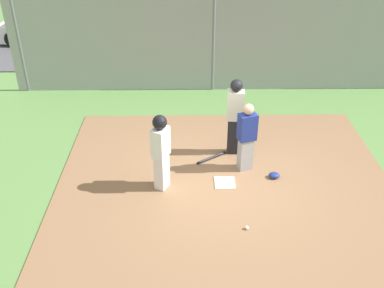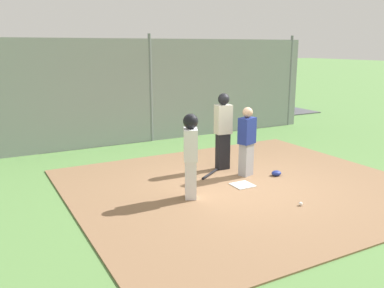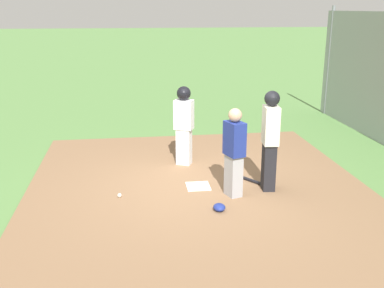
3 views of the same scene
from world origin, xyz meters
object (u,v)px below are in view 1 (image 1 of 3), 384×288
Objects in this scene: baseball_bat at (211,158)px; parked_car_white at (53,27)px; home_plate at (225,183)px; runner at (161,147)px; parked_car_dark at (300,32)px; catcher_mask at (274,175)px; baseball at (247,228)px; catcher at (247,136)px; parked_car_blue at (377,34)px; umpire at (235,115)px.

parked_car_white is at bearing -91.18° from baseball_bat.
runner is (1.34, 0.10, 0.97)m from home_plate.
parked_car_white is at bearing -58.16° from home_plate.
catcher_mask is at bearing -99.97° from parked_car_dark.
baseball_bat is at bearing -77.69° from baseball.
parked_car_white is at bearing -53.19° from catcher_mask.
baseball_bat is 1.54m from catcher_mask.
catcher is 0.95× the size of runner.
parked_car_blue is at bearing 125.38° from catcher.
baseball is at bearing 101.39° from home_plate.
baseball_bat is 3.43× the size of catcher_mask.
catcher_mask is at bearing 39.91° from catcher.
parked_car_dark is at bearing 162.41° from umpire.
catcher_mask is 0.05× the size of parked_car_white.
catcher is at bearing 20.73° from umpire.
home_plate is 0.24× the size of umpire.
home_plate is at bearing -78.61° from baseball.
parked_car_white is (5.81, -8.77, 0.55)m from baseball_bat.
runner reaches higher than home_plate.
parked_car_dark is 9.63m from parked_car_white.
umpire is (-0.30, -1.27, 0.98)m from home_plate.
parked_car_dark is at bearing 1.88° from parked_car_white.
catcher_mask reaches higher than home_plate.
umpire is at bearing 176.77° from catcher.
baseball_bat is 10.54m from parked_car_white.
baseball_bat is at bearing -30.34° from catcher_mask.
parked_car_white is (6.35, -8.47, -0.41)m from umpire.
umpire reaches higher than parked_car_blue.
umpire is 8.32m from parked_car_dark.
parked_car_dark is (-3.25, -10.39, 0.55)m from baseball.
parked_car_blue is 0.98× the size of parked_car_dark.
catcher is 1.95m from runner.
parked_car_blue is (-7.75, -8.78, -0.40)m from runner.
catcher is at bearing 45.95° from runner.
parked_car_blue reaches higher than catcher_mask.
umpire reaches higher than runner.
parked_car_blue is at bearing -165.48° from baseball_bat.
home_plate is 0.10× the size of parked_car_blue.
parked_car_white reaches higher than catcher_mask.
baseball_bat is at bearing -55.02° from umpire.
parked_car_dark reaches higher than catcher_mask.
parked_car_white is (12.45, -1.07, 0.00)m from parked_car_blue.
parked_car_blue is at bearing -126.43° from home_plate.
runner is (1.83, 0.67, 0.14)m from catcher.
parked_car_dark is (-3.06, -8.35, -0.25)m from catcher.
home_plate is 0.27× the size of catcher.
home_plate is 0.26× the size of runner.
parked_car_blue is (-5.92, -8.11, -0.25)m from catcher.
runner reaches higher than baseball_bat.
baseball is at bearing -13.97° from runner.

